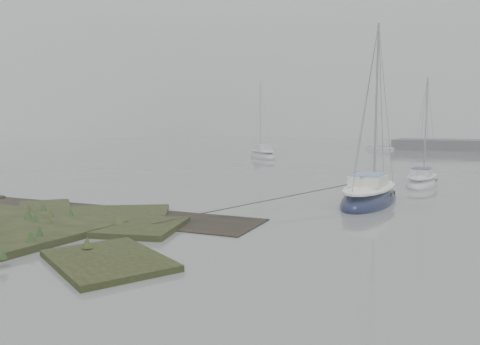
% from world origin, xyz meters
% --- Properties ---
extents(ground, '(160.00, 160.00, 0.00)m').
position_xyz_m(ground, '(0.00, 30.00, 0.00)').
color(ground, slate).
rests_on(ground, ground).
extents(sailboat_main, '(2.04, 6.17, 8.70)m').
position_xyz_m(sailboat_main, '(4.12, 11.99, 0.27)').
color(sailboat_main, '#131A38').
rests_on(sailboat_main, ground).
extents(sailboat_white, '(1.58, 4.79, 6.75)m').
position_xyz_m(sailboat_white, '(5.33, 19.50, 0.21)').
color(sailboat_white, silver).
rests_on(sailboat_white, ground).
extents(sailboat_far_a, '(5.76, 5.99, 8.84)m').
position_xyz_m(sailboat_far_a, '(-12.73, 35.28, 0.27)').
color(sailboat_far_a, '#B2B6BC').
rests_on(sailboat_far_a, ground).
extents(sailboat_far_c, '(4.54, 1.70, 6.30)m').
position_xyz_m(sailboat_far_c, '(-5.43, 58.28, 0.20)').
color(sailboat_far_c, silver).
rests_on(sailboat_far_c, ground).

